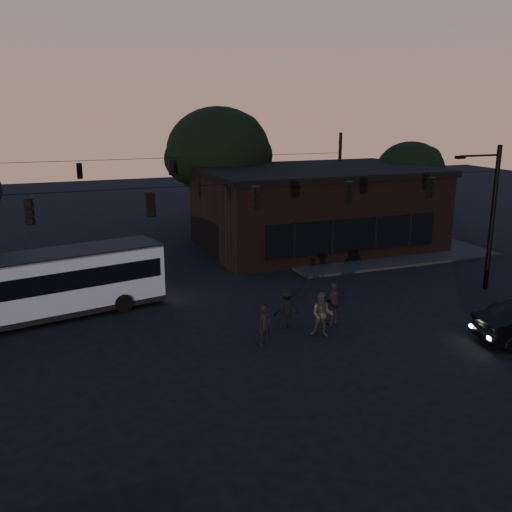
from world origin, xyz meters
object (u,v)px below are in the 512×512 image
object	(u,v)px
bus	(45,282)
pedestrian_b	(322,314)
pedestrian_d	(287,308)
pedestrian_c	(334,304)
pedestrian_a	(265,325)
building	(316,207)

from	to	relation	value
bus	pedestrian_b	world-z (taller)	bus
pedestrian_d	pedestrian_c	bearing A→B (deg)	170.22
bus	pedestrian_a	bearing A→B (deg)	-50.42
pedestrian_b	building	bearing A→B (deg)	96.36
pedestrian_b	pedestrian_d	size ratio (longest dim) A/B	1.08
pedestrian_b	pedestrian_c	distance (m)	1.51
pedestrian_b	pedestrian_d	world-z (taller)	pedestrian_b
pedestrian_a	pedestrian_d	distance (m)	2.11
building	pedestrian_a	bearing A→B (deg)	-123.47
bus	pedestrian_c	distance (m)	12.93
pedestrian_b	pedestrian_c	world-z (taller)	pedestrian_b
pedestrian_d	pedestrian_a	bearing A→B (deg)	42.33
pedestrian_a	building	bearing A→B (deg)	41.89
bus	pedestrian_c	world-z (taller)	bus
bus	pedestrian_c	size ratio (longest dim) A/B	5.82
bus	pedestrian_b	distance (m)	12.43
pedestrian_a	pedestrian_b	distance (m)	2.56
pedestrian_a	pedestrian_c	size ratio (longest dim) A/B	0.87
bus	pedestrian_b	bearing A→B (deg)	-43.31
pedestrian_a	pedestrian_c	xyz separation A→B (m)	(3.66, 0.98, 0.12)
pedestrian_a	pedestrian_d	world-z (taller)	pedestrian_d
building	pedestrian_b	distance (m)	16.32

